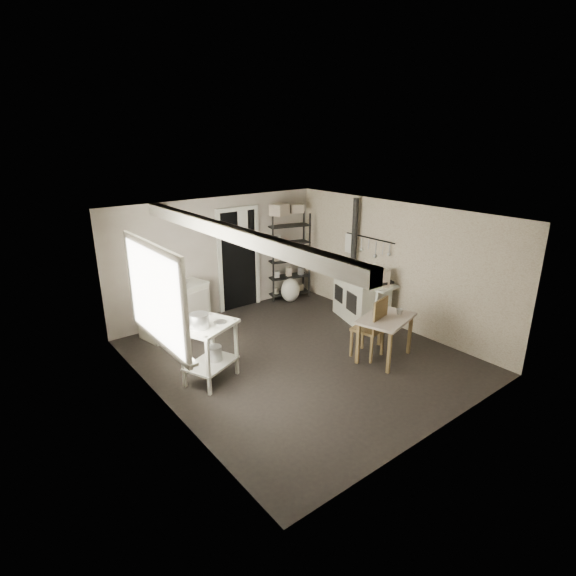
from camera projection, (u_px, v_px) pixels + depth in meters
floor at (299, 357)px, 7.26m from camera, size 5.00×5.00×0.00m
ceiling at (301, 215)px, 6.51m from camera, size 5.00×5.00×0.00m
wall_back at (218, 257)px, 8.75m from camera, size 4.50×0.02×2.30m
wall_front at (442, 348)px, 5.03m from camera, size 4.50×0.02×2.30m
wall_left at (161, 327)px, 5.57m from camera, size 0.02×5.00×2.30m
wall_right at (395, 265)px, 8.20m from camera, size 0.02×5.00×2.30m
window at (154, 296)px, 5.63m from camera, size 0.12×1.76×1.28m
doorway at (239, 261)px, 9.04m from camera, size 0.96×0.10×2.08m
ceiling_beam at (230, 233)px, 5.85m from camera, size 0.18×5.00×0.18m
wallpaper_panel at (394, 265)px, 8.20m from camera, size 0.01×5.00×2.30m
utensil_rail at (369, 238)px, 8.48m from camera, size 0.06×1.20×0.44m
prep_table at (211, 355)px, 6.45m from camera, size 0.93×0.81×0.88m
stockpot at (199, 324)px, 6.19m from camera, size 0.35×0.35×0.29m
saucepan at (220, 325)px, 6.38m from camera, size 0.20×0.20×0.10m
bucket at (214, 354)px, 6.53m from camera, size 0.27×0.27×0.25m
base_cabinets at (175, 307)px, 8.08m from camera, size 1.38×0.81×0.85m
mixing_bowl at (181, 280)px, 7.99m from camera, size 0.30×0.30×0.07m
counter_cup at (156, 286)px, 7.62m from camera, size 0.13×0.13×0.09m
shelf_rack at (289, 256)px, 9.60m from camera, size 0.94×0.55×1.85m
shelf_jar at (280, 238)px, 9.28m from camera, size 0.11×0.11×0.20m
storage_box_a at (279, 207)px, 9.06m from camera, size 0.40×0.37×0.23m
storage_box_b at (296, 206)px, 9.39m from camera, size 0.35×0.34×0.18m
stove at (361, 298)px, 8.60m from camera, size 0.96×1.30×0.91m
stovepipe at (355, 234)px, 8.65m from camera, size 0.14×0.14×1.42m
side_ledge at (384, 306)px, 8.21m from camera, size 0.55×0.34×0.80m
oats_box at (384, 276)px, 8.05m from camera, size 0.20×0.24×0.32m
work_table at (385, 336)px, 7.11m from camera, size 1.07×0.88×0.71m
table_cup at (400, 309)px, 7.08m from camera, size 0.12×0.12×0.10m
chair at (368, 328)px, 7.15m from camera, size 0.51×0.53×1.03m
flour_sack at (290, 291)px, 9.59m from camera, size 0.54×0.50×0.51m
floor_crock at (361, 326)px, 8.26m from camera, size 0.13×0.13×0.15m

